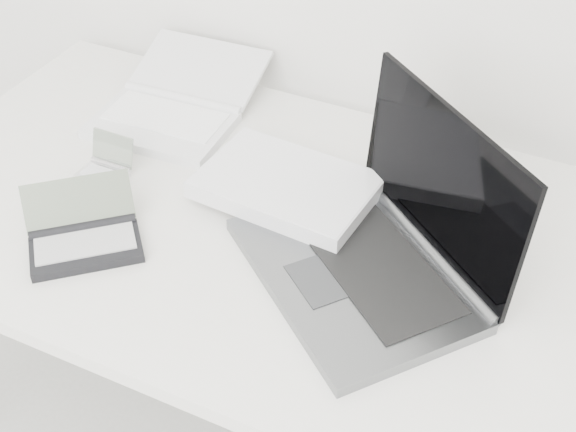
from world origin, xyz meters
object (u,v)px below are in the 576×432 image
at_px(desk, 313,253).
at_px(palmtop_charcoal, 84,237).
at_px(laptop_large, 345,224).
at_px(netbook_open_white, 173,108).

xyz_separation_m(desk, palmtop_charcoal, (-0.34, -0.20, 0.07)).
xyz_separation_m(desk, laptop_large, (0.06, -0.00, 0.09)).
height_order(netbook_open_white, palmtop_charcoal, palmtop_charcoal).
xyz_separation_m(desk, netbook_open_white, (-0.42, 0.21, 0.07)).
bearing_deg(desk, laptop_large, -0.63).
height_order(laptop_large, palmtop_charcoal, laptop_large).
relative_size(desk, laptop_large, 2.64).
bearing_deg(palmtop_charcoal, desk, -11.53).
bearing_deg(netbook_open_white, laptop_large, -27.27).
distance_m(netbook_open_white, palmtop_charcoal, 0.42).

